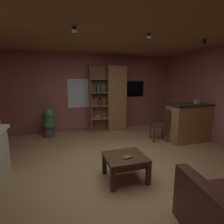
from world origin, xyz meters
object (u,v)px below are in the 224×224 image
Objects in this scene: kitchen_bar_counter at (191,122)px; table_book_0 at (127,157)px; bookshelf_cabinet at (114,99)px; coffee_table at (125,160)px; wall_mounted_tv at (131,89)px; dining_chair at (162,122)px; tissue_box at (197,101)px; potted_floor_plant at (49,122)px.

kitchen_bar_counter is 10.08× the size of table_book_0.
kitchen_bar_counter is at bearing -43.93° from bookshelf_cabinet.
wall_mounted_tv reaches higher than coffee_table.
kitchen_bar_counter is 1.51× the size of dining_chair.
tissue_box is 1.11m from dining_chair.
wall_mounted_tv is at bearing 65.69° from coffee_table.
bookshelf_cabinet reaches higher than dining_chair.
potted_floor_plant is (-3.07, 1.28, -0.07)m from dining_chair.
coffee_table is at bearing 88.53° from table_book_0.
dining_chair is (-0.91, 0.25, -0.59)m from tissue_box.
dining_chair is at bearing 164.66° from tissue_box.
bookshelf_cabinet is 2.55m from tissue_box.
table_book_0 is at bearing -137.00° from dining_chair.
wall_mounted_tv is (-1.16, 1.93, 0.28)m from tissue_box.
tissue_box reaches higher than dining_chair.
tissue_box is at bearing -15.34° from dining_chair.
potted_floor_plant is 0.90× the size of wall_mounted_tv.
bookshelf_cabinet is 2.20m from potted_floor_plant.
table_book_0 is at bearing -91.47° from coffee_table.
wall_mounted_tv is at bearing 118.63° from kitchen_bar_counter.
table_book_0 is at bearing -63.92° from potted_floor_plant.
dining_chair is at bearing 41.57° from coffee_table.
dining_chair is at bearing -81.55° from wall_mounted_tv.
wall_mounted_tv is at bearing 8.09° from potted_floor_plant.
coffee_table is 3.64m from wall_mounted_tv.
wall_mounted_tv is (2.83, 0.40, 0.94)m from potted_floor_plant.
kitchen_bar_counter is 2.03× the size of coffee_table.
coffee_table is at bearing -103.46° from bookshelf_cabinet.
kitchen_bar_counter reaches higher than dining_chair.
coffee_table is (-0.71, -2.96, -0.74)m from bookshelf_cabinet.
dining_chair is at bearing -22.55° from potted_floor_plant.
bookshelf_cabinet is 2.21× the size of wall_mounted_tv.
dining_chair is (0.97, -1.47, -0.55)m from bookshelf_cabinet.
kitchen_bar_counter is at bearing 173.61° from tissue_box.
bookshelf_cabinet is at bearing 137.63° from tissue_box.
table_book_0 is 0.15× the size of dining_chair.
tissue_box is 0.87× the size of table_book_0.
coffee_table is 0.12m from table_book_0.
coffee_table is at bearing -114.31° from wall_mounted_tv.
tissue_box is (0.11, -0.01, 0.58)m from kitchen_bar_counter.
table_book_0 is (-0.71, -3.04, -0.64)m from bookshelf_cabinet.
potted_floor_plant is at bearing 159.04° from tissue_box.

